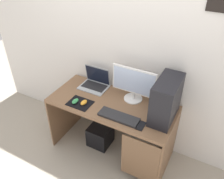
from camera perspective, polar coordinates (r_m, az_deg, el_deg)
name	(u,v)px	position (r m, az deg, el deg)	size (l,w,h in m)	color
ground_plane	(112,149)	(3.08, 0.00, -14.07)	(8.00, 8.00, 0.00)	#9E9384
wall_back	(128,43)	(2.54, 3.81, 11.19)	(4.00, 0.05, 2.60)	silver
desk	(113,115)	(2.65, 0.23, -6.09)	(1.39, 0.61, 0.73)	brown
pc_tower	(166,100)	(2.32, 12.94, -2.43)	(0.21, 0.43, 0.43)	black
monitor	(134,84)	(2.51, 5.27, 1.29)	(0.49, 0.20, 0.39)	white
laptop	(95,83)	(2.81, -4.13, 1.61)	(0.33, 0.24, 0.24)	#9EA3A8
keyboard	(119,117)	(2.38, 1.62, -6.61)	(0.42, 0.14, 0.02)	#232326
mousepad	(80,103)	(2.59, -7.74, -3.28)	(0.26, 0.20, 0.01)	black
mouse_left	(84,102)	(2.56, -6.82, -3.12)	(0.06, 0.10, 0.03)	orange
mouse_right	(75,101)	(2.59, -8.88, -2.79)	(0.06, 0.10, 0.03)	#338C4C
cell_phone	(141,126)	(2.31, 6.98, -8.69)	(0.07, 0.13, 0.01)	black
subwoofer	(100,135)	(3.05, -2.84, -10.94)	(0.27, 0.27, 0.27)	black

